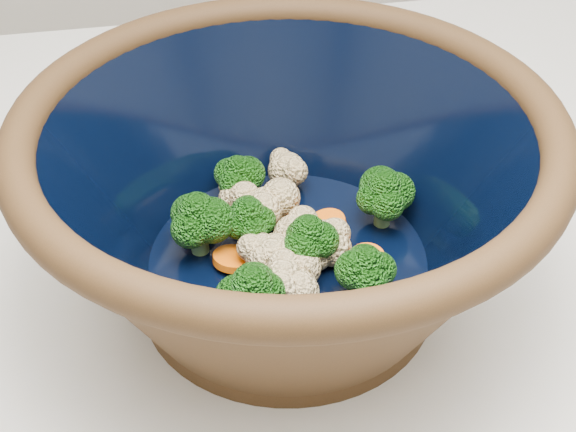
% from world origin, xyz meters
% --- Properties ---
extents(mixing_bowl, '(0.41, 0.41, 0.17)m').
position_xyz_m(mixing_bowl, '(-0.12, 0.10, 0.99)').
color(mixing_bowl, black).
rests_on(mixing_bowl, counter).
extents(vegetable_pile, '(0.19, 0.20, 0.06)m').
position_xyz_m(vegetable_pile, '(-0.12, 0.10, 0.96)').
color(vegetable_pile, '#608442').
rests_on(vegetable_pile, mixing_bowl).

